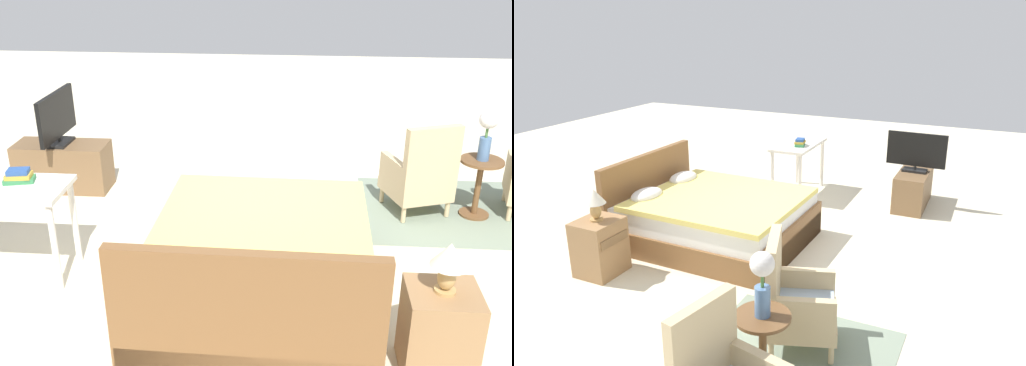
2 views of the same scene
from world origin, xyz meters
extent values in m
plane|color=beige|center=(0.00, 0.00, 0.00)|extent=(16.00, 16.00, 0.00)
cube|color=gray|center=(-2.03, -0.77, 0.00)|extent=(2.10, 1.50, 0.01)
cube|color=brown|center=(-0.07, 0.86, 0.14)|extent=(1.62, 2.03, 0.28)
cube|color=white|center=(-0.07, 0.86, 0.40)|extent=(1.56, 1.95, 0.24)
cube|color=#EAD66B|center=(-0.07, 0.78, 0.55)|extent=(1.60, 1.79, 0.06)
cube|color=brown|center=(-0.05, 1.82, 0.48)|extent=(1.62, 0.11, 0.96)
cube|color=brown|center=(-0.09, -0.11, 0.20)|extent=(1.62, 0.09, 0.40)
ellipsoid|color=white|center=(-0.41, 1.57, 0.59)|extent=(0.45, 0.29, 0.14)
ellipsoid|color=white|center=(0.30, 1.55, 0.59)|extent=(0.45, 0.29, 0.14)
cylinder|color=#CCB284|center=(-2.42, -1.04, 0.09)|extent=(0.04, 0.04, 0.16)
cylinder|color=#CCB284|center=(-2.33, -0.59, 0.09)|extent=(0.04, 0.04, 0.16)
cube|color=#CCB284|center=(-2.37, -0.82, 0.42)|extent=(0.17, 0.52, 0.26)
cylinder|color=#CCB284|center=(-1.61, -1.06, 0.09)|extent=(0.04, 0.04, 0.16)
cylinder|color=#CCB284|center=(-1.17, -0.91, 0.09)|extent=(0.04, 0.04, 0.16)
cylinder|color=#CCB284|center=(-1.76, -0.63, 0.09)|extent=(0.04, 0.04, 0.16)
cylinder|color=#CCB284|center=(-1.32, -0.48, 0.09)|extent=(0.04, 0.04, 0.16)
cube|color=#CCB284|center=(-1.46, -0.77, 0.23)|extent=(0.69, 0.69, 0.12)
cube|color=#A3B7CC|center=(-1.46, -0.77, 0.34)|extent=(0.63, 0.63, 0.10)
cube|color=#CCB284|center=(-1.54, -0.55, 0.61)|extent=(0.54, 0.25, 0.64)
cube|color=#CCB284|center=(-1.69, -0.85, 0.42)|extent=(0.24, 0.51, 0.26)
cube|color=#CCB284|center=(-1.24, -0.69, 0.42)|extent=(0.24, 0.51, 0.26)
cylinder|color=brown|center=(-2.03, -0.69, 0.01)|extent=(0.28, 0.28, 0.03)
cylinder|color=brown|center=(-2.03, -0.69, 0.29)|extent=(0.06, 0.06, 0.53)
cylinder|color=brown|center=(-2.03, -0.69, 0.56)|extent=(0.40, 0.40, 0.02)
cylinder|color=#4C709E|center=(-2.03, -0.69, 0.69)|extent=(0.11, 0.11, 0.22)
cylinder|color=#477538|center=(-2.03, -0.69, 0.85)|extent=(0.02, 0.02, 0.10)
sphere|color=silver|center=(-2.03, -0.69, 0.97)|extent=(0.17, 0.17, 0.17)
cube|color=#997047|center=(-1.23, 1.55, 0.29)|extent=(0.44, 0.40, 0.58)
cube|color=brown|center=(-1.23, 1.34, 0.41)|extent=(0.37, 0.01, 0.09)
cylinder|color=tan|center=(-1.23, 1.55, 0.59)|extent=(0.13, 0.13, 0.02)
ellipsoid|color=tan|center=(-1.23, 1.55, 0.68)|extent=(0.11, 0.11, 0.16)
cone|color=silver|center=(-1.23, 1.55, 0.84)|extent=(0.22, 0.22, 0.15)
cube|color=brown|center=(2.14, -1.01, 0.25)|extent=(0.96, 0.40, 0.50)
cube|color=black|center=(2.14, -1.01, 0.51)|extent=(0.21, 0.33, 0.03)
cylinder|color=black|center=(2.14, -1.01, 0.55)|extent=(0.04, 0.04, 0.05)
cube|color=black|center=(2.14, -1.01, 0.81)|extent=(0.07, 0.79, 0.46)
cube|color=black|center=(2.17, -1.01, 0.81)|extent=(0.03, 0.74, 0.41)
cylinder|color=silver|center=(1.48, 0.43, 0.37)|extent=(0.05, 0.05, 0.73)
cylinder|color=silver|center=(1.48, 0.85, 0.37)|extent=(0.05, 0.05, 0.73)
cube|color=#337A47|center=(1.82, 0.57, 0.79)|extent=(0.25, 0.18, 0.04)
cube|color=#B79333|center=(1.82, 0.57, 0.82)|extent=(0.21, 0.16, 0.03)
cube|color=#284C8E|center=(1.82, 0.57, 0.86)|extent=(0.18, 0.14, 0.04)
camera|label=1|loc=(-0.34, 4.64, 2.63)|focal=42.00mm
camera|label=2|loc=(-4.69, -1.98, 2.50)|focal=35.00mm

